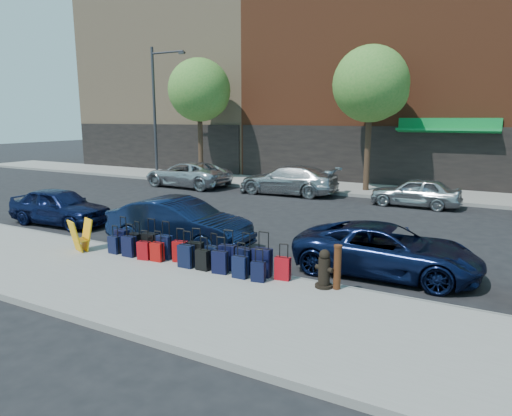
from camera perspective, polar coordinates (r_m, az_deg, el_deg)
The scene contains 39 objects.
ground at distance 15.99m, azimuth 2.67°, elevation -2.77°, with size 120.00×120.00×0.00m, color black.
sidewalk_near at distance 10.77m, azimuth -12.94°, elevation -9.66°, with size 60.00×4.00×0.15m, color gray.
sidewalk_far at distance 25.19m, azimuth 12.74°, elevation 2.30°, with size 60.00×4.00×0.15m, color gray.
curb_near at distance 12.26m, azimuth -6.64°, elevation -6.86°, with size 60.00×0.08×0.15m, color gray.
curb_far at distance 23.27m, azimuth 11.35°, elevation 1.64°, with size 60.00×0.08×0.15m, color gray.
building_left at distance 39.45m, azimuth -7.08°, elevation 17.14°, with size 15.00×12.12×16.00m.
building_center at distance 33.22m, azimuth 17.65°, elevation 21.34°, with size 17.00×12.85×20.00m.
tree_left at distance 28.81m, azimuth -6.87°, elevation 14.23°, with size 3.80×3.80×7.27m.
tree_center at distance 24.30m, azimuth 14.46°, elevation 14.54°, with size 3.80×3.80×7.27m.
streetlight at distance 30.04m, azimuth -12.31°, elevation 12.50°, with size 2.59×0.18×8.00m.
suitcase_front_0 at distance 13.49m, azimuth -16.37°, elevation -3.87°, with size 0.42×0.26×0.98m.
suitcase_front_1 at distance 13.22m, azimuth -14.77°, elevation -4.22°, with size 0.40×0.27×0.89m.
suitcase_front_2 at distance 12.76m, azimuth -13.05°, elevation -4.47°, with size 0.44×0.25×1.04m.
suitcase_front_3 at distance 12.49m, azimuth -11.33°, elevation -4.78°, with size 0.43×0.25×1.01m.
suitcase_front_4 at distance 12.14m, azimuth -9.48°, elevation -5.37°, with size 0.40×0.27×0.89m.
suitcase_front_5 at distance 11.86m, azimuth -7.53°, elevation -5.62°, with size 0.42×0.28×0.95m.
suitcase_front_6 at distance 11.60m, azimuth -5.44°, elevation -6.08°, with size 0.39×0.26×0.88m.
suitcase_front_7 at distance 11.39m, azimuth -3.57°, elevation -6.17°, with size 0.45×0.29×1.00m.
suitcase_front_8 at distance 11.12m, azimuth -1.44°, elevation -6.58°, with size 0.45×0.31×1.00m.
suitcase_front_9 at distance 10.92m, azimuth 0.78°, elevation -6.79°, with size 0.45×0.25×1.08m.
suitcase_front_10 at distance 10.71m, azimuth 3.35°, elevation -7.55°, with size 0.37×0.23×0.86m.
suitcase_back_0 at distance 13.31m, azimuth -17.29°, elevation -4.41°, with size 0.33×0.20×0.78m.
suitcase_back_1 at distance 12.90m, azimuth -15.58°, elevation -4.64°, with size 0.38×0.22×0.90m.
suitcase_back_2 at distance 12.53m, azimuth -13.83°, elevation -5.18°, with size 0.36×0.25×0.79m.
suitcase_back_3 at distance 12.31m, azimuth -12.25°, elevation -5.37°, with size 0.35×0.22×0.81m.
suitcase_back_5 at distance 11.68m, azimuth -8.74°, elevation -5.95°, with size 0.39×0.23×0.93m.
suitcase_back_6 at distance 11.43m, azimuth -6.65°, elevation -6.45°, with size 0.35×0.21×0.83m.
suitcase_back_7 at distance 11.15m, azimuth -4.50°, elevation -6.75°, with size 0.40×0.27×0.90m.
suitcase_back_8 at distance 10.82m, azimuth -2.00°, elevation -7.37°, with size 0.36×0.21×0.85m.
suitcase_back_9 at distance 10.59m, azimuth 0.29°, elevation -7.93°, with size 0.34×0.23×0.76m.
fire_hydrant at distance 10.30m, azimuth 8.52°, elevation -7.67°, with size 0.45×0.39×0.87m.
bollard at distance 10.21m, azimuth 10.13°, elevation -7.21°, with size 0.19×0.19×1.00m.
display_rack at distance 13.80m, azimuth -21.06°, elevation -3.25°, with size 0.66×0.69×0.90m.
car_near_0 at distance 18.16m, azimuth -23.32°, elevation 0.19°, with size 1.60×3.98×1.35m, color #0D163D.
car_near_1 at distance 13.93m, azimuth -9.55°, elevation -1.90°, with size 1.56×4.48×1.47m, color #0C1837.
car_near_2 at distance 11.86m, azimuth 16.00°, elevation -5.05°, with size 2.09×4.53×1.26m, color #0D173C.
car_far_0 at distance 26.19m, azimuth -8.58°, elevation 4.19°, with size 2.36×5.12×1.42m, color silver.
car_far_1 at distance 23.35m, azimuth 4.03°, elevation 3.52°, with size 2.08×5.13×1.49m, color #BABDC2.
car_far_2 at distance 21.25m, azimuth 19.32°, elevation 1.89°, with size 1.53×3.81×1.30m, color #B8BBBF.
Camera 1 is at (6.79, -13.95, 3.86)m, focal length 32.00 mm.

